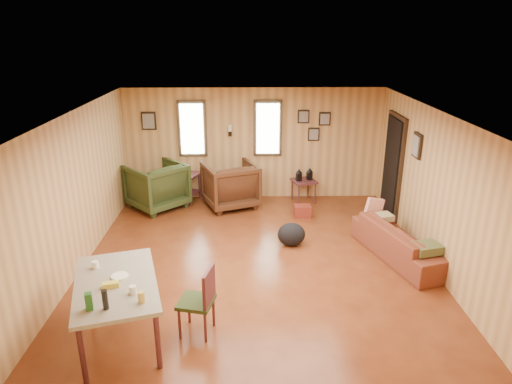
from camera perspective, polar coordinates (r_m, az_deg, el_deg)
room at (r=7.24m, az=1.36°, el=0.82°), size 5.54×6.04×2.44m
sofa at (r=7.79m, az=17.91°, el=-5.29°), size 1.13×2.03×0.76m
recliner_brown at (r=9.51m, az=-3.25°, el=1.17°), size 1.29×1.25×1.04m
recliner_green at (r=9.64m, az=-12.34°, el=1.04°), size 1.40×1.40×1.05m
end_table at (r=9.93m, az=-8.98°, el=1.21°), size 0.75×0.72×0.76m
side_table at (r=9.79m, az=6.03°, el=1.62°), size 0.58×0.58×0.75m
cooler at (r=9.15m, az=5.82°, el=-2.37°), size 0.33×0.24×0.23m
backpack at (r=7.91m, az=4.45°, el=-5.31°), size 0.49×0.38×0.41m
sofa_pillows at (r=7.77m, az=17.56°, el=-4.35°), size 0.81×1.75×0.36m
dining_table at (r=5.67m, az=-17.11°, el=-11.36°), size 1.31×1.73×1.01m
dining_chair at (r=5.68m, az=-6.86°, el=-12.98°), size 0.49×0.49×0.89m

